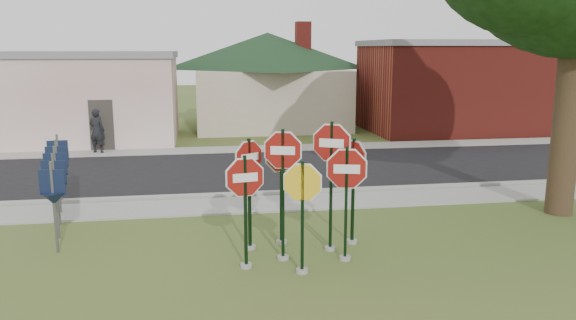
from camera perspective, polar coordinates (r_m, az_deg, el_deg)
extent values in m
plane|color=#3B5821|center=(10.69, 2.04, -12.53)|extent=(120.00, 120.00, 0.00)
cube|color=gray|center=(15.81, -1.81, -4.48)|extent=(60.00, 1.60, 0.06)
cube|color=black|center=(20.15, -3.44, -1.08)|extent=(60.00, 7.00, 0.04)
cube|color=gray|center=(24.35, -4.45, 1.08)|extent=(60.00, 1.60, 0.06)
cube|color=gray|center=(16.76, -2.25, -3.43)|extent=(60.00, 0.20, 0.14)
cylinder|color=gray|center=(11.85, -0.50, -9.87)|extent=(0.24, 0.24, 0.08)
cube|color=black|center=(11.44, -0.52, -3.65)|extent=(0.07, 0.06, 2.74)
cylinder|color=white|center=(11.24, -0.52, 0.99)|extent=(1.03, 0.31, 1.07)
cylinder|color=maroon|center=(11.24, -0.52, 0.99)|extent=(0.96, 0.29, 0.99)
cube|color=white|center=(11.24, -0.52, 0.99)|extent=(0.48, 0.15, 0.17)
cylinder|color=gray|center=(11.19, 1.44, -11.18)|extent=(0.24, 0.24, 0.08)
cube|color=black|center=(10.83, 1.47, -5.91)|extent=(0.07, 0.07, 2.23)
cylinder|color=white|center=(10.64, 1.49, -2.31)|extent=(1.00, 0.31, 1.04)
cylinder|color=gold|center=(10.64, 1.49, -2.31)|extent=(0.93, 0.30, 0.96)
cylinder|color=gray|center=(11.46, -4.26, -10.65)|extent=(0.24, 0.24, 0.08)
cube|color=black|center=(11.10, -4.34, -5.35)|extent=(0.07, 0.06, 2.29)
cylinder|color=white|center=(10.92, -4.40, -1.77)|extent=(1.06, 0.22, 1.08)
cylinder|color=maroon|center=(10.92, -4.40, -1.77)|extent=(0.99, 0.21, 1.00)
cube|color=white|center=(10.92, -4.40, -1.77)|extent=(0.49, 0.10, 0.17)
cylinder|color=gray|center=(11.89, 5.80, -9.86)|extent=(0.24, 0.24, 0.08)
cube|color=black|center=(11.52, 5.92, -4.49)|extent=(0.07, 0.06, 2.39)
cylinder|color=white|center=(11.35, 5.99, -0.90)|extent=(1.12, 0.31, 1.15)
cylinder|color=maroon|center=(11.35, 5.99, -0.90)|extent=(1.04, 0.29, 1.07)
cube|color=white|center=(11.35, 5.99, -0.90)|extent=(0.52, 0.14, 0.18)
cylinder|color=gray|center=(12.40, 4.30, -8.93)|extent=(0.24, 0.24, 0.08)
cube|color=black|center=(12.00, 4.40, -2.77)|extent=(0.08, 0.07, 2.82)
cylinder|color=white|center=(11.81, 4.46, 1.74)|extent=(1.04, 0.49, 1.14)
cylinder|color=maroon|center=(11.81, 4.46, 1.74)|extent=(0.96, 0.46, 1.05)
cube|color=white|center=(11.81, 4.46, 1.74)|extent=(0.48, 0.23, 0.18)
cylinder|color=gray|center=(12.77, -0.65, -8.30)|extent=(0.24, 0.24, 0.08)
cube|color=black|center=(12.41, -0.67, -2.95)|extent=(0.08, 0.07, 2.54)
cylinder|color=white|center=(12.24, -0.68, 0.70)|extent=(1.05, 0.56, 1.17)
cylinder|color=maroon|center=(12.24, -0.68, 0.70)|extent=(0.97, 0.52, 1.08)
cube|color=white|center=(12.24, -0.68, 0.70)|extent=(0.48, 0.26, 0.19)
cylinder|color=gray|center=(12.86, 6.50, -8.22)|extent=(0.24, 0.24, 0.08)
cube|color=black|center=(12.53, 6.62, -3.22)|extent=(0.07, 0.08, 2.40)
cylinder|color=white|center=(12.36, 6.70, 0.27)|extent=(0.47, 0.95, 1.05)
cylinder|color=maroon|center=(12.36, 6.70, 0.27)|extent=(0.44, 0.88, 0.97)
cube|color=white|center=(12.36, 6.70, 0.27)|extent=(0.22, 0.44, 0.17)
cylinder|color=gray|center=(12.46, -3.86, -8.83)|extent=(0.24, 0.24, 0.08)
cube|color=black|center=(12.10, -3.94, -3.55)|extent=(0.08, 0.07, 2.45)
cylinder|color=white|center=(11.92, -3.99, 0.31)|extent=(0.83, 0.54, 0.98)
cylinder|color=maroon|center=(11.92, -3.99, 0.31)|extent=(0.77, 0.50, 0.90)
cube|color=white|center=(11.92, -3.99, 0.31)|extent=(0.39, 0.25, 0.16)
cube|color=#59595E|center=(12.92, -22.66, -4.50)|extent=(0.05, 0.05, 2.00)
cube|color=black|center=(12.79, -22.85, -2.12)|extent=(0.55, 0.13, 0.55)
cone|color=black|center=(12.87, -22.73, -3.64)|extent=(0.65, 0.65, 0.25)
cube|color=#59595E|center=(13.90, -22.52, -3.41)|extent=(0.05, 0.05, 2.00)
cube|color=black|center=(13.78, -22.70, -1.19)|extent=(0.55, 0.09, 0.55)
cone|color=black|center=(13.86, -22.59, -2.61)|extent=(0.62, 0.62, 0.25)
cube|color=#59595E|center=(14.90, -22.41, -2.46)|extent=(0.05, 0.05, 2.00)
cube|color=black|center=(14.78, -22.56, -0.39)|extent=(0.55, 0.05, 0.55)
cone|color=black|center=(14.85, -22.46, -1.71)|extent=(0.58, 0.58, 0.25)
cube|color=#59595E|center=(15.89, -22.30, -1.64)|extent=(0.05, 0.05, 2.00)
cube|color=black|center=(15.79, -22.45, 0.31)|extent=(0.55, 0.05, 0.55)
cone|color=black|center=(15.85, -22.36, -0.93)|extent=(0.58, 0.58, 0.25)
cube|color=#59595E|center=(16.89, -22.21, -0.91)|extent=(0.05, 0.05, 2.00)
cube|color=black|center=(16.79, -22.35, 0.92)|extent=(0.55, 0.09, 0.55)
cone|color=black|center=(16.85, -22.26, -0.25)|extent=(0.62, 0.62, 0.25)
cube|color=silver|center=(28.59, -23.54, 5.67)|extent=(12.00, 6.00, 4.00)
cube|color=gray|center=(28.50, -23.87, 9.77)|extent=(12.20, 6.20, 0.30)
cube|color=#332D28|center=(25.16, -18.40, 3.33)|extent=(1.00, 0.10, 2.20)
cube|color=#BDAE96|center=(31.96, -2.05, 6.36)|extent=(8.00, 8.00, 3.20)
pyramid|color=black|center=(31.85, -2.09, 12.82)|extent=(11.60, 11.60, 2.00)
cube|color=maroon|center=(32.16, 1.54, 12.45)|extent=(0.80, 0.80, 1.60)
cube|color=maroon|center=(31.42, 17.34, 6.97)|extent=(10.00, 6.00, 4.50)
cube|color=gray|center=(31.36, 17.59, 11.25)|extent=(10.20, 6.20, 0.30)
cube|color=white|center=(27.88, 16.35, 7.26)|extent=(2.00, 0.08, 0.90)
cylinder|color=#322316|center=(16.19, 26.60, 4.98)|extent=(0.70, 0.70, 5.75)
cylinder|color=#322316|center=(42.95, 24.96, 7.11)|extent=(0.50, 0.50, 4.00)
sphere|color=black|center=(42.91, 25.36, 11.90)|extent=(5.60, 5.60, 5.60)
imported|color=black|center=(24.57, -18.84, 2.84)|extent=(0.78, 0.64, 1.84)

